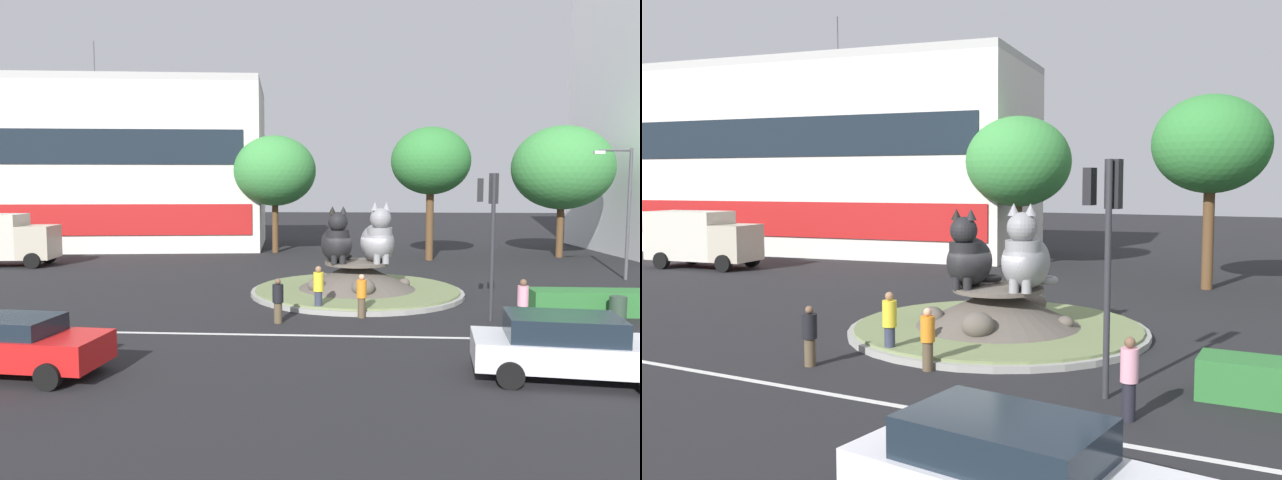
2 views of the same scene
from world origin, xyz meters
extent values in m
plane|color=black|center=(0.00, 0.00, 0.00)|extent=(160.00, 160.00, 0.00)
cube|color=silver|center=(0.00, -7.29, 0.00)|extent=(112.00, 0.20, 0.01)
cylinder|color=gray|center=(0.00, 0.00, 0.09)|extent=(9.18, 9.18, 0.18)
cylinder|color=#707F51|center=(0.00, 0.00, 0.22)|extent=(8.81, 8.81, 0.08)
cone|color=#564F47|center=(0.00, 0.00, 0.84)|extent=(5.07, 5.07, 1.16)
cylinder|color=#564F47|center=(0.00, 0.00, 1.36)|extent=(2.79, 2.79, 0.12)
ellipsoid|color=#564F47|center=(2.07, 0.28, 0.46)|extent=(0.51, 0.48, 0.41)
ellipsoid|color=#564F47|center=(0.31, 2.22, 0.61)|extent=(0.88, 0.87, 0.70)
ellipsoid|color=#564F47|center=(-1.52, 1.19, 0.50)|extent=(0.61, 0.52, 0.49)
ellipsoid|color=#564F47|center=(-1.66, -1.16, 0.57)|extent=(0.77, 0.64, 0.61)
ellipsoid|color=#564F47|center=(0.27, -1.99, 0.64)|extent=(0.95, 0.88, 0.76)
ellipsoid|color=black|center=(-0.88, -0.19, 2.18)|extent=(1.61, 2.26, 1.52)
cylinder|color=black|center=(-0.82, -0.60, 2.36)|extent=(1.12, 1.12, 0.95)
sphere|color=black|center=(-0.80, -0.75, 3.19)|extent=(0.84, 0.84, 0.84)
torus|color=black|center=(-0.66, 0.71, 1.58)|extent=(1.04, 1.04, 0.19)
cone|color=black|center=(-0.57, -0.72, 3.67)|extent=(0.39, 0.39, 0.34)
cone|color=black|center=(-1.03, -0.78, 3.67)|extent=(0.39, 0.39, 0.34)
cylinder|color=black|center=(-0.60, -0.91, 1.61)|extent=(0.27, 0.27, 0.38)
cylinder|color=black|center=(-0.95, -0.96, 1.61)|extent=(0.27, 0.27, 0.38)
ellipsoid|color=gray|center=(0.88, 0.06, 2.24)|extent=(1.81, 2.47, 1.64)
cylinder|color=gray|center=(0.96, -0.38, 2.43)|extent=(1.24, 1.24, 1.02)
sphere|color=gray|center=(0.99, -0.54, 3.32)|extent=(0.90, 0.90, 0.90)
torus|color=gray|center=(1.08, 1.03, 1.59)|extent=(1.00, 1.00, 0.20)
cone|color=gray|center=(1.24, -0.50, 3.84)|extent=(0.43, 0.43, 0.37)
cone|color=gray|center=(0.75, -0.59, 3.84)|extent=(0.43, 0.43, 0.37)
cylinder|color=gray|center=(1.21, -0.71, 1.63)|extent=(0.29, 0.29, 0.41)
cylinder|color=gray|center=(0.85, -0.78, 1.63)|extent=(0.29, 0.29, 0.41)
cylinder|color=#2D2D33|center=(4.68, -4.84, 2.56)|extent=(0.14, 0.14, 5.12)
cube|color=black|center=(4.72, -4.62, 4.60)|extent=(0.36, 0.29, 1.05)
sphere|color=#360606|center=(4.73, -4.55, 4.91)|extent=(0.18, 0.18, 0.18)
sphere|color=orange|center=(4.73, -4.55, 4.60)|extent=(0.18, 0.18, 0.18)
sphere|color=black|center=(4.73, -4.55, 4.28)|extent=(0.18, 0.18, 0.18)
cube|color=black|center=(4.23, -4.76, 4.55)|extent=(0.25, 0.31, 0.80)
cube|color=silver|center=(-20.81, 18.97, 5.94)|extent=(28.02, 14.09, 11.87)
cube|color=#B21919|center=(-20.13, 13.51, 2.37)|extent=(25.64, 3.28, 2.14)
cube|color=#19232D|center=(-20.14, 13.53, 7.36)|extent=(24.56, 3.11, 2.37)
cube|color=#B2B2AD|center=(-20.81, 18.97, 12.12)|extent=(28.02, 14.09, 0.50)
cylinder|color=#4C4C51|center=(-19.62, 18.16, 13.89)|extent=(0.10, 0.10, 3.04)
cube|color=#2D7033|center=(9.47, -3.58, 0.45)|extent=(6.13, 1.20, 0.90)
cylinder|color=brown|center=(4.56, 12.05, 2.14)|extent=(0.48, 0.48, 4.28)
ellipsoid|color=#337F38|center=(4.56, 12.05, 6.26)|extent=(4.95, 4.95, 4.20)
cylinder|color=brown|center=(-5.78, 15.71, 1.72)|extent=(0.44, 0.44, 3.45)
ellipsoid|color=#3D8E42|center=(-5.78, 15.71, 5.75)|extent=(5.76, 5.76, 4.90)
cylinder|color=brown|center=(13.30, 14.12, 1.66)|extent=(0.45, 0.45, 3.32)
ellipsoid|color=#3D8E42|center=(13.30, 14.12, 5.88)|extent=(6.40, 6.40, 5.44)
cylinder|color=#4C4C51|center=(13.46, 4.75, 3.27)|extent=(0.16, 0.16, 6.53)
cylinder|color=#4C4C51|center=(12.67, 4.70, 6.43)|extent=(1.59, 0.20, 0.10)
cube|color=silver|center=(11.87, 4.65, 6.33)|extent=(0.50, 0.24, 0.16)
cylinder|color=#33384C|center=(-1.41, -3.93, 0.40)|extent=(0.29, 0.29, 0.81)
cylinder|color=yellow|center=(-1.41, -3.93, 1.16)|extent=(0.38, 0.38, 0.70)
sphere|color=#936B4C|center=(-1.41, -3.93, 1.63)|extent=(0.23, 0.23, 0.23)
cylinder|color=black|center=(5.44, -5.99, 0.38)|extent=(0.26, 0.26, 0.77)
cylinder|color=pink|center=(5.44, -5.99, 1.10)|extent=(0.35, 0.35, 0.67)
sphere|color=brown|center=(5.44, -5.99, 1.55)|extent=(0.22, 0.22, 0.22)
cylinder|color=brown|center=(0.18, -4.67, 0.36)|extent=(0.27, 0.27, 0.73)
cylinder|color=orange|center=(0.18, -4.67, 1.04)|extent=(0.36, 0.36, 0.63)
sphere|color=tan|center=(0.18, -4.67, 1.46)|extent=(0.21, 0.21, 0.21)
cylinder|color=brown|center=(-2.68, -5.65, 0.36)|extent=(0.28, 0.28, 0.71)
cylinder|color=black|center=(-2.68, -5.65, 1.02)|extent=(0.38, 0.38, 0.62)
sphere|color=brown|center=(-2.68, -5.65, 1.44)|extent=(0.20, 0.20, 0.20)
cube|color=red|center=(-8.47, -11.61, 0.68)|extent=(4.69, 2.16, 0.72)
cube|color=#19232D|center=(-8.70, -11.59, 1.26)|extent=(2.68, 1.78, 0.43)
cylinder|color=black|center=(-6.89, -10.85, 0.32)|extent=(0.66, 0.27, 0.64)
cylinder|color=black|center=(-7.05, -12.63, 0.32)|extent=(0.66, 0.27, 0.64)
cube|color=silver|center=(5.23, -11.09, 0.66)|extent=(4.87, 2.45, 0.69)
cube|color=#19232D|center=(4.99, -11.06, 1.29)|extent=(2.80, 1.98, 0.58)
cylinder|color=black|center=(6.87, -10.34, 0.32)|extent=(0.66, 0.30, 0.64)
cylinder|color=black|center=(3.81, -9.96, 0.32)|extent=(0.66, 0.30, 0.64)
cylinder|color=black|center=(3.58, -11.84, 0.32)|extent=(0.66, 0.30, 0.64)
cube|color=#B7AD99|center=(-18.67, 7.85, 1.42)|extent=(2.11, 2.57, 1.93)
cylinder|color=black|center=(-18.76, 9.02, 0.45)|extent=(0.93, 0.42, 0.90)
cylinder|color=black|center=(-18.45, 6.69, 0.45)|extent=(0.93, 0.42, 0.90)
cylinder|color=#2D4233|center=(9.00, -4.78, 0.45)|extent=(0.56, 0.56, 0.90)
camera|label=1|loc=(0.04, -25.33, 4.68)|focal=33.00mm
camera|label=2|loc=(8.46, -19.11, 4.64)|focal=38.61mm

